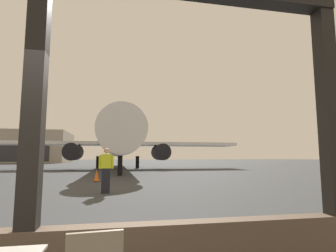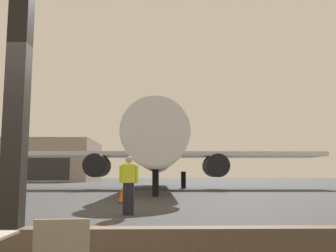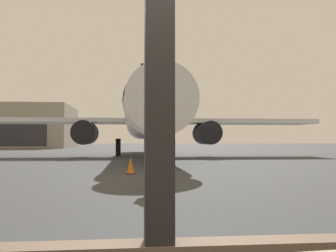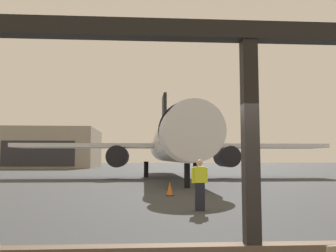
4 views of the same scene
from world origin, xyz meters
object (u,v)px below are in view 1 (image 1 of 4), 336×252
object	(u,v)px
airplane	(119,141)
traffic_cone	(97,176)
ground_crew_worker	(106,170)
distant_hangar	(31,147)

from	to	relation	value
airplane	traffic_cone	bearing A→B (deg)	-94.95
ground_crew_worker	distant_hangar	world-z (taller)	distant_hangar
ground_crew_worker	traffic_cone	distance (m)	5.20
distant_hangar	traffic_cone	bearing A→B (deg)	-70.75
distant_hangar	airplane	bearing A→B (deg)	-62.59
ground_crew_worker	airplane	bearing A→B (deg)	88.04
traffic_cone	distant_hangar	bearing A→B (deg)	109.25
ground_crew_worker	distant_hangar	xyz separation A→B (m)	(-20.71, 62.50, 2.93)
ground_crew_worker	distant_hangar	size ratio (longest dim) A/B	0.09
airplane	ground_crew_worker	size ratio (longest dim) A/B	17.49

